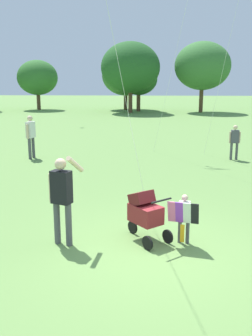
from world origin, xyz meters
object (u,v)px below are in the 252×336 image
Objects in this scene: person_adult_flyer at (62,193)px; person_red_shirt at (235,140)px; child_with_butterfly_kite at (184,215)px; stroller at (145,211)px; person_sitting_far at (31,133)px.

person_adult_flyer reaches higher than person_red_shirt.
child_with_butterfly_kite is at bearing 3.03° from person_adult_flyer.
child_with_butterfly_kite is 2.40m from person_adult_flyer.
stroller is at bearing -114.29° from person_red_shirt.
person_sitting_far reaches higher than person_red_shirt.
person_red_shirt is at bearing 57.67° from person_adult_flyer.
person_red_shirt is (2.77, 7.97, 0.20)m from child_with_butterfly_kite.
child_with_butterfly_kite is at bearing -11.47° from stroller.
child_with_butterfly_kite is 9.49m from person_sitting_far.
person_red_shirt reaches higher than child_with_butterfly_kite.
stroller is at bearing 9.91° from person_adult_flyer.
child_with_butterfly_kite is 0.78m from stroller.
child_with_butterfly_kite is 0.55× the size of person_adult_flyer.
person_sitting_far is at bearing 120.45° from stroller.
person_adult_flyer reaches higher than child_with_butterfly_kite.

